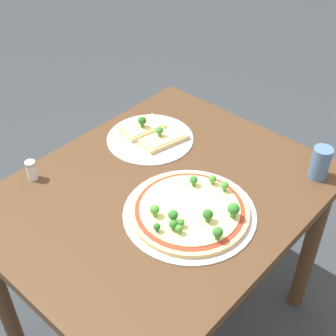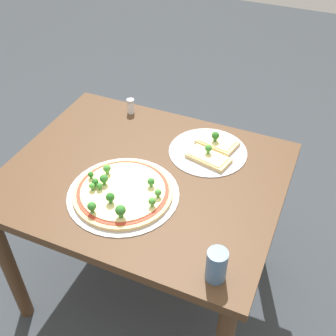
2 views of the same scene
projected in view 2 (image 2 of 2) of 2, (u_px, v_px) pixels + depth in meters
ground_plane at (149, 284)px, 2.05m from camera, size 8.00×8.00×0.00m
dining_table at (145, 193)px, 1.65m from camera, size 1.03×0.83×0.72m
pizza_tray_whole at (122, 192)px, 1.48m from camera, size 0.40×0.40×0.07m
pizza_tray_slice at (211, 150)px, 1.67m from camera, size 0.31×0.31×0.07m
drinking_cup at (216, 265)px, 1.20m from camera, size 0.06×0.06×0.11m
condiment_shaker at (131, 106)px, 1.87m from camera, size 0.03×0.03×0.07m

